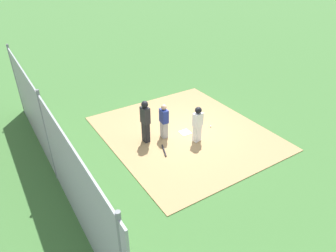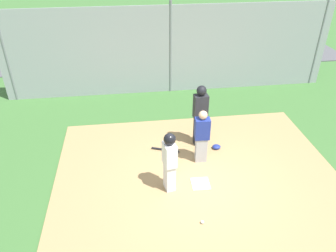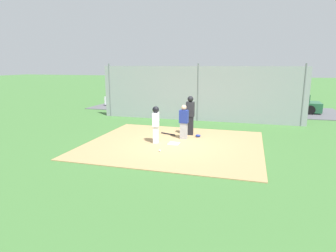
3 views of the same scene
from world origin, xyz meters
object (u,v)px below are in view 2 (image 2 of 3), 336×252
runner (170,159)px  baseball (202,222)px  parked_car_green (263,34)px  baseball_bat (165,150)px  home_plate (200,184)px  catcher_mask (216,147)px  umpire (200,114)px  parked_car_red (219,38)px  catcher (202,136)px  parked_car_white (31,43)px

runner → baseball: (-0.55, 1.20, -0.84)m
baseball → parked_car_green: size_ratio=0.02×
baseball_bat → parked_car_green: (-6.25, -8.84, 0.55)m
baseball → parked_car_green: 12.96m
baseball → home_plate: bearing=-100.5°
catcher_mask → umpire: bearing=-36.2°
runner → baseball_bat: runner is taller
home_plate → baseball: size_ratio=5.95×
runner → catcher_mask: (-1.55, -1.45, -0.82)m
umpire → baseball: bearing=-14.6°
baseball_bat → baseball: (-0.46, 2.74, 0.01)m
baseball_bat → catcher_mask: (-1.46, 0.09, 0.03)m
parked_car_green → parked_car_red: 2.46m
runner → baseball: size_ratio=21.10×
baseball_bat → catcher_mask: size_ratio=3.32×
home_plate → runner: bearing=2.9°
catcher → baseball: (0.43, 2.18, -0.74)m
home_plate → parked_car_red: 10.54m
runner → parked_car_green: runner is taller
umpire → baseball_bat: bearing=-80.7°
parked_car_green → parked_car_white: size_ratio=1.00×
catcher → catcher_mask: bearing=132.9°
umpire → baseball: size_ratio=24.83×
parked_car_green → baseball_bat: bearing=57.2°
catcher → baseball_bat: catcher is taller
umpire → catcher: bearing=-12.7°
umpire → runner: umpire is taller
baseball_bat → parked_car_red: 9.37m
catcher_mask → parked_car_green: (-4.79, -8.93, 0.52)m
runner → parked_car_white: size_ratio=0.37×
home_plate → catcher: size_ratio=0.29×
baseball_bat → catcher: bearing=168.9°
baseball_bat → catcher_mask: catcher_mask is taller
umpire → home_plate: bearing=-14.5°
umpire → catcher_mask: bearing=49.7°
parked_car_white → umpire: bearing=124.3°
catcher_mask → parked_car_white: size_ratio=0.06×
runner → catcher_mask: 2.28m
home_plate → umpire: bearing=-100.5°
umpire → parked_car_white: (6.46, -8.57, -0.39)m
home_plate → catcher_mask: size_ratio=1.83×
catcher_mask → parked_car_white: 11.28m
runner → umpire: bearing=47.1°
catcher → umpire: 0.83m
home_plate → umpire: size_ratio=0.24×
catcher_mask → baseball: bearing=69.3°
parked_car_green → baseball: bearing=65.9°
umpire → parked_car_white: bearing=-147.1°
home_plate → catcher_mask: 1.61m
catcher_mask → parked_car_red: bearing=-105.2°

